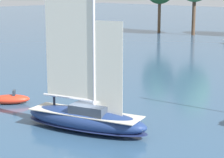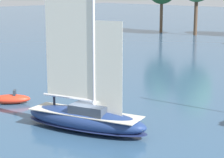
{
  "view_description": "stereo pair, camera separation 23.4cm",
  "coord_description": "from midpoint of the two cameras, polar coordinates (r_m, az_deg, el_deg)",
  "views": [
    {
      "loc": [
        24.26,
        -21.92,
        10.99
      ],
      "look_at": [
        0.0,
        3.0,
        3.65
      ],
      "focal_mm": 70.0,
      "sensor_mm": 36.0,
      "label": 1
    },
    {
      "loc": [
        24.42,
        -21.76,
        10.99
      ],
      "look_at": [
        0.0,
        3.0,
        3.65
      ],
      "focal_mm": 70.0,
      "sensor_mm": 36.0,
      "label": 2
    }
  ],
  "objects": [
    {
      "name": "ground_plane",
      "position": [
        34.5,
        -3.7,
        -6.68
      ],
      "size": [
        400.0,
        400.0,
        0.0
      ],
      "primitive_type": "plane",
      "color": "#2D4C6B"
    },
    {
      "name": "sailboat_main",
      "position": [
        34.15,
        -3.7,
        -4.88
      ],
      "size": [
        10.93,
        5.9,
        14.46
      ],
      "color": "navy",
      "rests_on": "ground"
    },
    {
      "name": "channel_buoy",
      "position": [
        52.95,
        -4.69,
        0.66
      ],
      "size": [
        0.96,
        0.96,
        1.76
      ],
      "color": "yellow",
      "rests_on": "ground"
    },
    {
      "name": "motor_tender",
      "position": [
        43.06,
        -13.29,
        -2.56
      ],
      "size": [
        3.5,
        3.74,
        1.41
      ],
      "color": "red",
      "rests_on": "ground"
    }
  ]
}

